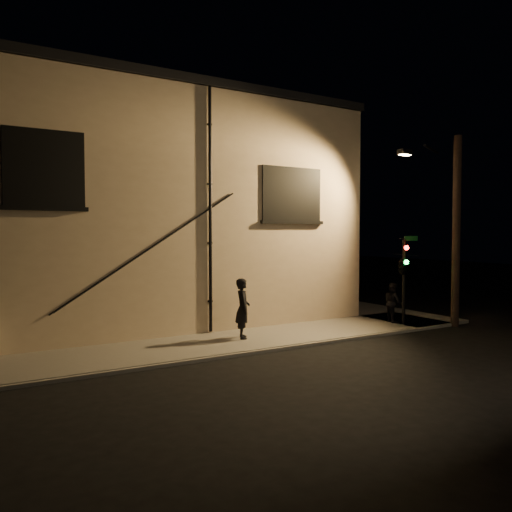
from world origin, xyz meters
TOP-DOWN VIEW (x-y plane):
  - ground at (0.00, 0.00)m, footprint 90.00×90.00m
  - sidewalk at (1.22, 4.39)m, footprint 21.00×16.00m
  - building at (-3.00, 8.99)m, footprint 16.20×12.23m
  - pedestrian_a at (-1.29, 1.57)m, footprint 0.70×0.83m
  - pedestrian_b at (5.14, 1.26)m, footprint 0.77×0.88m
  - traffic_signal at (4.92, 0.58)m, footprint 1.32×1.95m
  - streetlamp_pole at (6.88, -0.08)m, footprint 2.02×1.39m

SIDE VIEW (x-z plane):
  - ground at x=0.00m, z-range 0.00..0.00m
  - sidewalk at x=1.22m, z-range 0.00..0.12m
  - pedestrian_b at x=5.14m, z-range 0.12..1.64m
  - pedestrian_a at x=-1.29m, z-range 0.12..2.07m
  - traffic_signal at x=4.92m, z-range 0.69..3.99m
  - streetlamp_pole at x=6.88m, z-range 0.22..7.41m
  - building at x=-3.00m, z-range 0.00..8.80m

